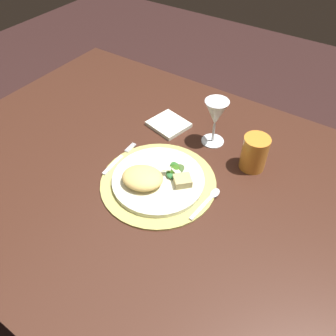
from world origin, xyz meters
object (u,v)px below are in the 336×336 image
(fork, at_px, (118,160))
(amber_tumbler, at_px, (254,153))
(napkin, at_px, (169,124))
(dining_table, at_px, (150,200))
(wine_glass, at_px, (216,115))
(dinner_plate, at_px, (158,180))
(spoon, at_px, (209,199))

(fork, bearing_deg, amber_tumbler, 31.33)
(napkin, height_order, amber_tumbler, amber_tumbler)
(dining_table, xyz_separation_m, fork, (-0.10, -0.02, 0.14))
(dining_table, relative_size, amber_tumbler, 12.79)
(fork, distance_m, amber_tumbler, 0.41)
(amber_tumbler, bearing_deg, wine_glass, 166.65)
(dining_table, distance_m, dinner_plate, 0.16)
(amber_tumbler, bearing_deg, fork, -148.67)
(napkin, relative_size, wine_glass, 0.78)
(dining_table, height_order, wine_glass, wine_glass)
(dining_table, relative_size, fork, 8.70)
(spoon, bearing_deg, napkin, 142.48)
(dinner_plate, height_order, napkin, dinner_plate)
(fork, bearing_deg, wine_glass, 52.02)
(fork, xyz_separation_m, amber_tumbler, (0.35, 0.21, 0.05))
(dinner_plate, bearing_deg, wine_glass, 80.87)
(dinner_plate, bearing_deg, dining_table, 158.96)
(dining_table, distance_m, fork, 0.18)
(dinner_plate, bearing_deg, amber_tumbler, 47.85)
(spoon, bearing_deg, fork, -176.21)
(spoon, xyz_separation_m, napkin, (-0.28, 0.22, -0.00))
(dining_table, height_order, napkin, napkin)
(spoon, relative_size, wine_glass, 0.87)
(dining_table, relative_size, spoon, 10.30)
(wine_glass, bearing_deg, napkin, -175.80)
(fork, bearing_deg, spoon, 3.79)
(dining_table, distance_m, napkin, 0.27)
(amber_tumbler, bearing_deg, dining_table, -141.92)
(fork, distance_m, napkin, 0.24)
(dinner_plate, relative_size, spoon, 1.96)
(napkin, bearing_deg, dinner_plate, -62.27)
(dinner_plate, distance_m, napkin, 0.27)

